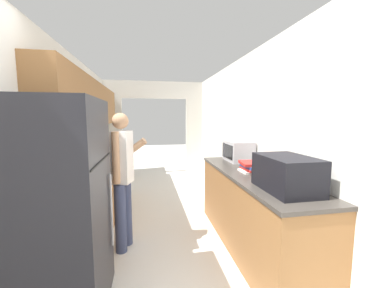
{
  "coord_description": "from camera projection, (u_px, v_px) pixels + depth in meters",
  "views": [
    {
      "loc": [
        -0.2,
        -1.19,
        1.56
      ],
      "look_at": [
        0.69,
        3.47,
        1.01
      ],
      "focal_mm": 22.0,
      "sensor_mm": 36.0,
      "label": 1
    }
  ],
  "objects": [
    {
      "name": "range_oven",
      "position": [
        112.0,
        166.0,
        5.24
      ],
      "size": [
        0.66,
        0.73,
        1.05
      ],
      "color": "white",
      "rests_on": "ground_plane"
    },
    {
      "name": "wall_left",
      "position": [
        73.0,
        123.0,
        3.35
      ],
      "size": [
        0.38,
        7.59,
        2.5
      ],
      "color": "silver",
      "rests_on": "ground_plane"
    },
    {
      "name": "counter_left",
      "position": [
        99.0,
        185.0,
        3.81
      ],
      "size": [
        0.62,
        3.78,
        0.91
      ],
      "color": "brown",
      "rests_on": "ground_plane"
    },
    {
      "name": "counter_right",
      "position": [
        251.0,
        210.0,
        2.79
      ],
      "size": [
        0.62,
        2.24,
        0.91
      ],
      "color": "brown",
      "rests_on": "ground_plane"
    },
    {
      "name": "microwave",
      "position": [
        238.0,
        151.0,
        3.47
      ],
      "size": [
        0.33,
        0.5,
        0.3
      ],
      "color": "#B7B7BC",
      "rests_on": "counter_right"
    },
    {
      "name": "wall_far_with_doorway",
      "position": [
        155.0,
        121.0,
        6.3
      ],
      "size": [
        2.99,
        0.06,
        2.5
      ],
      "color": "silver",
      "rests_on": "ground_plane"
    },
    {
      "name": "suitcase",
      "position": [
        286.0,
        173.0,
        2.07
      ],
      "size": [
        0.39,
        0.61,
        0.31
      ],
      "color": "black",
      "rests_on": "counter_right"
    },
    {
      "name": "refrigerator",
      "position": [
        53.0,
        210.0,
        1.8
      ],
      "size": [
        0.77,
        0.81,
        1.7
      ],
      "color": "black",
      "rests_on": "ground_plane"
    },
    {
      "name": "book_stack",
      "position": [
        251.0,
        167.0,
        2.78
      ],
      "size": [
        0.26,
        0.32,
        0.12
      ],
      "color": "white",
      "rests_on": "counter_right"
    },
    {
      "name": "wall_right",
      "position": [
        254.0,
        138.0,
        3.42
      ],
      "size": [
        0.06,
        7.59,
        2.5
      ],
      "color": "silver",
      "rests_on": "ground_plane"
    },
    {
      "name": "person",
      "position": [
        122.0,
        178.0,
        2.73
      ],
      "size": [
        0.51,
        0.44,
        1.61
      ],
      "rotation": [
        0.0,
        0.0,
        1.26
      ],
      "color": "#384266",
      "rests_on": "ground_plane"
    }
  ]
}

